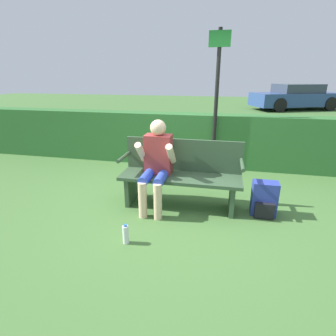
# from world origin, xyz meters

# --- Properties ---
(ground_plane) EXTENTS (40.00, 40.00, 0.00)m
(ground_plane) POSITION_xyz_m (0.00, 0.00, 0.00)
(ground_plane) COLOR #426B33
(hedge_back) EXTENTS (12.00, 0.41, 1.04)m
(hedge_back) POSITION_xyz_m (0.00, 1.88, 0.52)
(hedge_back) COLOR #2D662D
(hedge_back) RESTS_ON ground
(park_bench) EXTENTS (1.66, 0.49, 0.92)m
(park_bench) POSITION_xyz_m (0.00, 0.07, 0.46)
(park_bench) COLOR #334C33
(park_bench) RESTS_ON ground
(person_seated) EXTENTS (0.50, 0.63, 1.20)m
(person_seated) POSITION_xyz_m (-0.32, -0.06, 0.66)
(person_seated) COLOR #993333
(person_seated) RESTS_ON ground
(backpack) EXTENTS (0.32, 0.26, 0.46)m
(backpack) POSITION_xyz_m (1.12, -0.01, 0.22)
(backpack) COLOR #283893
(backpack) RESTS_ON ground
(water_bottle) EXTENTS (0.07, 0.07, 0.23)m
(water_bottle) POSITION_xyz_m (-0.43, -0.99, 0.11)
(water_bottle) COLOR white
(water_bottle) RESTS_ON ground
(signpost) EXTENTS (0.36, 0.09, 2.50)m
(signpost) POSITION_xyz_m (0.37, 1.63, 1.42)
(signpost) COLOR black
(signpost) RESTS_ON ground
(parked_car) EXTENTS (4.89, 3.32, 1.30)m
(parked_car) POSITION_xyz_m (4.16, 11.97, 0.64)
(parked_car) COLOR #2D4784
(parked_car) RESTS_ON ground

